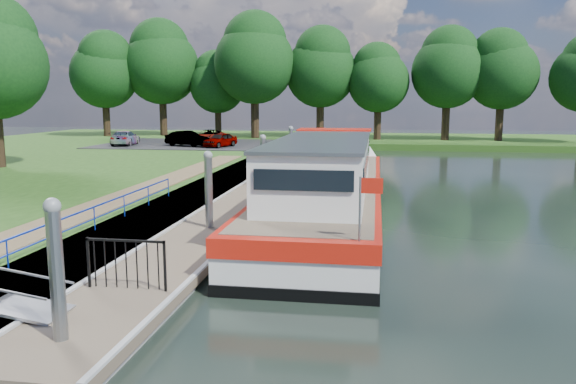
% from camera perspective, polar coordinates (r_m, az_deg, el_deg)
% --- Properties ---
extents(ground, '(160.00, 160.00, 0.00)m').
position_cam_1_polar(ground, '(11.57, -20.62, -14.65)').
color(ground, black).
rests_on(ground, ground).
extents(bank_edge, '(1.10, 90.00, 0.78)m').
position_cam_1_polar(bank_edge, '(25.76, -9.22, -0.18)').
color(bank_edge, '#473D2D').
rests_on(bank_edge, ground).
extents(far_bank, '(60.00, 18.00, 0.60)m').
position_cam_1_polar(far_bank, '(61.63, 15.11, 5.01)').
color(far_bank, '#204513').
rests_on(far_bank, ground).
extents(footpath, '(1.60, 40.00, 0.05)m').
position_cam_1_polar(footpath, '(20.11, -20.52, -2.13)').
color(footpath, brown).
rests_on(footpath, riverbank).
extents(carpark, '(14.00, 12.00, 0.06)m').
position_cam_1_polar(carpark, '(50.06, -10.27, 4.84)').
color(carpark, black).
rests_on(carpark, riverbank).
extents(blue_fence, '(0.04, 18.04, 0.72)m').
position_cam_1_polar(blue_fence, '(14.99, -24.46, -4.14)').
color(blue_fence, '#0C2DBF').
rests_on(blue_fence, riverbank).
extents(pontoon, '(2.50, 30.00, 0.56)m').
position_cam_1_polar(pontoon, '(23.21, -4.74, -1.64)').
color(pontoon, brown).
rests_on(pontoon, ground).
extents(mooring_piles, '(0.30, 27.30, 3.55)m').
position_cam_1_polar(mooring_piles, '(23.03, -4.78, 1.03)').
color(mooring_piles, gray).
rests_on(mooring_piles, ground).
extents(gangway, '(2.58, 1.00, 0.92)m').
position_cam_1_polar(gangway, '(12.71, -27.05, -9.89)').
color(gangway, '#A5A8AD').
rests_on(gangway, ground).
extents(gate_panel, '(1.85, 0.05, 1.15)m').
position_cam_1_polar(gate_panel, '(13.03, -16.14, -6.35)').
color(gate_panel, black).
rests_on(gate_panel, ground).
extents(barge, '(4.36, 21.15, 4.78)m').
position_cam_1_polar(barge, '(22.93, 4.26, 0.52)').
color(barge, black).
rests_on(barge, ground).
extents(horizon_trees, '(54.38, 10.03, 12.87)m').
position_cam_1_polar(horizon_trees, '(58.34, 2.06, 12.62)').
color(horizon_trees, '#332316').
rests_on(horizon_trees, ground).
extents(car_a, '(2.44, 3.63, 1.15)m').
position_cam_1_polar(car_a, '(45.93, -6.91, 5.29)').
color(car_a, '#999999').
rests_on(car_a, carpark).
extents(car_b, '(4.02, 2.54, 1.25)m').
position_cam_1_polar(car_b, '(46.93, -10.18, 5.36)').
color(car_b, '#999999').
rests_on(car_b, carpark).
extents(car_c, '(2.32, 4.38, 1.21)m').
position_cam_1_polar(car_c, '(49.47, -16.23, 5.31)').
color(car_c, '#999999').
rests_on(car_c, carpark).
extents(car_d, '(2.23, 4.24, 1.14)m').
position_cam_1_polar(car_d, '(50.74, -8.06, 5.64)').
color(car_d, '#999999').
rests_on(car_d, carpark).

